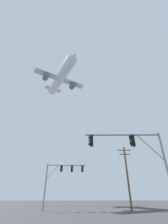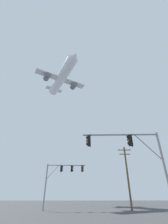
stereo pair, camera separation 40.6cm
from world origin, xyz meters
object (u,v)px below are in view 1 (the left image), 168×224
object	(u,v)px
signal_pole_far	(62,174)
utility_pole	(127,174)
airplane	(61,77)
signal_pole_near	(136,152)

from	to	relation	value
signal_pole_far	utility_pole	world-z (taller)	utility_pole
signal_pole_far	airplane	xyz separation A→B (m)	(-4.91, 19.95, 37.40)
utility_pole	airplane	bearing A→B (deg)	127.56
signal_pole_far	airplane	world-z (taller)	airplane
signal_pole_far	airplane	bearing A→B (deg)	103.84
signal_pole_near	utility_pole	bearing A→B (deg)	77.23
signal_pole_near	signal_pole_far	xyz separation A→B (m)	(-7.31, 13.10, -0.11)
signal_pole_near	signal_pole_far	world-z (taller)	signal_pole_near
signal_pole_near	signal_pole_far	bearing A→B (deg)	119.15
utility_pole	airplane	size ratio (longest dim) A/B	0.38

